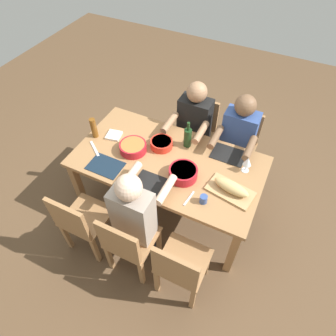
{
  "coord_description": "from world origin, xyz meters",
  "views": [
    {
      "loc": [
        -0.83,
        1.71,
        2.81
      ],
      "look_at": [
        0.0,
        0.0,
        0.63
      ],
      "focal_mm": 31.65,
      "sensor_mm": 36.0,
      "label": 1
    }
  ],
  "objects_px": {
    "wine_glass": "(247,162)",
    "napkin_stack": "(114,135)",
    "diner_near_center": "(193,125)",
    "diner_far_center": "(136,213)",
    "serving_bowl_greens": "(183,173)",
    "beer_bottle": "(94,128)",
    "dining_table": "(168,166)",
    "chair_far_left": "(180,267)",
    "cutting_board": "(230,191)",
    "bread_loaf": "(231,187)",
    "serving_bowl_salad": "(161,143)",
    "chair_near_center": "(198,130)",
    "chair_near_left": "(238,143)",
    "cup_far_left": "(204,199)",
    "chair_far_center": "(127,243)",
    "serving_bowl_fruit": "(133,147)",
    "wine_bottle": "(188,137)",
    "diner_near_left": "(237,139)",
    "chair_far_right": "(80,221)"
  },
  "relations": [
    {
      "from": "wine_glass",
      "to": "napkin_stack",
      "type": "bearing_deg",
      "value": 5.78
    },
    {
      "from": "diner_near_center",
      "to": "napkin_stack",
      "type": "xyz_separation_m",
      "value": [
        0.65,
        0.56,
        0.05
      ]
    },
    {
      "from": "diner_far_center",
      "to": "serving_bowl_greens",
      "type": "height_order",
      "value": "diner_far_center"
    },
    {
      "from": "beer_bottle",
      "to": "diner_near_center",
      "type": "bearing_deg",
      "value": -141.91
    },
    {
      "from": "dining_table",
      "to": "chair_far_left",
      "type": "xyz_separation_m",
      "value": [
        -0.49,
        0.8,
        -0.18
      ]
    },
    {
      "from": "cutting_board",
      "to": "bread_loaf",
      "type": "height_order",
      "value": "bread_loaf"
    },
    {
      "from": "diner_far_center",
      "to": "cutting_board",
      "type": "height_order",
      "value": "diner_far_center"
    },
    {
      "from": "chair_far_left",
      "to": "serving_bowl_salad",
      "type": "distance_m",
      "value": 1.17
    },
    {
      "from": "diner_near_center",
      "to": "chair_near_center",
      "type": "bearing_deg",
      "value": -90.0
    },
    {
      "from": "chair_near_left",
      "to": "serving_bowl_greens",
      "type": "height_order",
      "value": "chair_near_left"
    },
    {
      "from": "diner_far_center",
      "to": "cup_far_left",
      "type": "distance_m",
      "value": 0.58
    },
    {
      "from": "cup_far_left",
      "to": "chair_near_center",
      "type": "bearing_deg",
      "value": -66.67
    },
    {
      "from": "bread_loaf",
      "to": "cup_far_left",
      "type": "height_order",
      "value": "bread_loaf"
    },
    {
      "from": "chair_far_center",
      "to": "cup_far_left",
      "type": "height_order",
      "value": "chair_far_center"
    },
    {
      "from": "serving_bowl_fruit",
      "to": "cutting_board",
      "type": "relative_size",
      "value": 0.66
    },
    {
      "from": "wine_glass",
      "to": "serving_bowl_fruit",
      "type": "bearing_deg",
      "value": 12.06
    },
    {
      "from": "chair_far_left",
      "to": "bread_loaf",
      "type": "xyz_separation_m",
      "value": [
        -0.15,
        -0.7,
        0.32
      ]
    },
    {
      "from": "serving_bowl_fruit",
      "to": "bread_loaf",
      "type": "relative_size",
      "value": 0.82
    },
    {
      "from": "chair_far_center",
      "to": "bread_loaf",
      "type": "bearing_deg",
      "value": -132.55
    },
    {
      "from": "napkin_stack",
      "to": "serving_bowl_greens",
      "type": "bearing_deg",
      "value": 168.07
    },
    {
      "from": "wine_bottle",
      "to": "serving_bowl_fruit",
      "type": "bearing_deg",
      "value": 33.86
    },
    {
      "from": "chair_far_left",
      "to": "chair_near_left",
      "type": "xyz_separation_m",
      "value": [
        0.0,
        -1.6,
        0.0
      ]
    },
    {
      "from": "diner_far_center",
      "to": "beer_bottle",
      "type": "xyz_separation_m",
      "value": [
        0.81,
        -0.6,
        0.15
      ]
    },
    {
      "from": "cup_far_left",
      "to": "diner_near_left",
      "type": "bearing_deg",
      "value": -91.23
    },
    {
      "from": "chair_near_left",
      "to": "napkin_stack",
      "type": "bearing_deg",
      "value": 33.04
    },
    {
      "from": "chair_far_left",
      "to": "serving_bowl_greens",
      "type": "distance_m",
      "value": 0.8
    },
    {
      "from": "napkin_stack",
      "to": "chair_far_left",
      "type": "bearing_deg",
      "value": 142.87
    },
    {
      "from": "serving_bowl_greens",
      "to": "diner_near_center",
      "type": "bearing_deg",
      "value": -74.18
    },
    {
      "from": "serving_bowl_greens",
      "to": "wine_glass",
      "type": "distance_m",
      "value": 0.58
    },
    {
      "from": "serving_bowl_fruit",
      "to": "cutting_board",
      "type": "distance_m",
      "value": 1.01
    },
    {
      "from": "chair_far_right",
      "to": "bread_loaf",
      "type": "distance_m",
      "value": 1.38
    },
    {
      "from": "bread_loaf",
      "to": "wine_bottle",
      "type": "height_order",
      "value": "wine_bottle"
    },
    {
      "from": "serving_bowl_fruit",
      "to": "beer_bottle",
      "type": "bearing_deg",
      "value": -1.27
    },
    {
      "from": "diner_near_left",
      "to": "diner_far_center",
      "type": "bearing_deg",
      "value": 68.22
    },
    {
      "from": "diner_near_left",
      "to": "chair_far_right",
      "type": "height_order",
      "value": "diner_near_left"
    },
    {
      "from": "diner_near_center",
      "to": "napkin_stack",
      "type": "relative_size",
      "value": 8.57
    },
    {
      "from": "chair_far_center",
      "to": "serving_bowl_fruit",
      "type": "distance_m",
      "value": 0.91
    },
    {
      "from": "dining_table",
      "to": "diner_near_center",
      "type": "bearing_deg",
      "value": -90.0
    },
    {
      "from": "bread_loaf",
      "to": "beer_bottle",
      "type": "xyz_separation_m",
      "value": [
        1.46,
        -0.08,
        0.04
      ]
    },
    {
      "from": "cutting_board",
      "to": "chair_far_left",
      "type": "bearing_deg",
      "value": 77.78
    },
    {
      "from": "serving_bowl_fruit",
      "to": "beer_bottle",
      "type": "distance_m",
      "value": 0.46
    },
    {
      "from": "cup_far_left",
      "to": "dining_table",
      "type": "bearing_deg",
      "value": -32.14
    },
    {
      "from": "dining_table",
      "to": "chair_far_right",
      "type": "distance_m",
      "value": 0.96
    },
    {
      "from": "dining_table",
      "to": "beer_bottle",
      "type": "distance_m",
      "value": 0.84
    },
    {
      "from": "bread_loaf",
      "to": "chair_far_left",
      "type": "bearing_deg",
      "value": 77.78
    },
    {
      "from": "bread_loaf",
      "to": "wine_bottle",
      "type": "relative_size",
      "value": 1.1
    },
    {
      "from": "chair_far_right",
      "to": "wine_glass",
      "type": "bearing_deg",
      "value": -139.97
    },
    {
      "from": "chair_near_left",
      "to": "serving_bowl_fruit",
      "type": "distance_m",
      "value": 1.23
    },
    {
      "from": "serving_bowl_fruit",
      "to": "chair_far_left",
      "type": "bearing_deg",
      "value": 137.96
    },
    {
      "from": "diner_far_center",
      "to": "serving_bowl_fruit",
      "type": "height_order",
      "value": "diner_far_center"
    }
  ]
}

